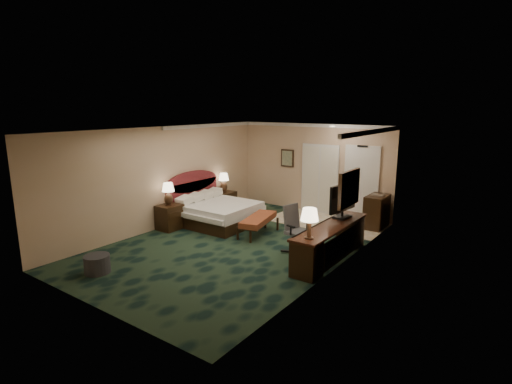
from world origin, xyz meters
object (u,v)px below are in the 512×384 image
Objects in this scene: nightstand_near at (170,217)px; ottoman at (97,264)px; lamp_near at (168,194)px; desk_chair at (299,231)px; minibar at (377,212)px; bed at (219,214)px; lamp_far at (224,183)px; bed_bench at (258,226)px; desk at (331,243)px; tv at (343,201)px; nightstand_far at (226,201)px.

nightstand_near reaches higher than ottoman.
desk_chair is (3.68, 0.40, -0.42)m from lamp_near.
lamp_near is 5.55m from minibar.
lamp_near is at bearing -123.51° from bed.
nightstand_near is 2.37m from lamp_far.
nightstand_near is 2.97m from ottoman.
bed_bench is 2.27m from desk.
ottoman is 5.30m from tv.
minibar reaches higher than bed.
minibar is at bearing 95.85° from tv.
bed_bench is 3.24m from minibar.
bed is 3.82× the size of ottoman.
bed is 3.22× the size of lamp_far.
desk_chair is 1.23× the size of minibar.
tv is (2.17, 0.18, 0.91)m from bed_bench.
tv is 1.18m from desk_chair.
nightstand_near is 0.74× the size of minibar.
lamp_far is at bearing 166.72° from desk_chair.
nightstand_near is 0.25× the size of desk.
ottoman is (-1.23, -3.77, -0.06)m from bed_bench.
bed is 1.75× the size of desk_chair.
nightstand_near is at bearing 109.07° from ottoman.
desk reaches higher than bed_bench.
lamp_far is 2.69m from bed_bench.
bed reaches higher than nightstand_far.
lamp_near is at bearing -173.28° from desk.
lamp_near is (0.02, -0.03, 0.63)m from nightstand_near.
nightstand_far is at bearing -168.02° from minibar.
minibar reaches higher than ottoman.
minibar is at bearing 11.98° from nightstand_far.
minibar is (0.73, 2.93, -0.10)m from desk_chair.
lamp_near reaches higher than desk_chair.
tv is 1.12× the size of minibar.
bed_bench is at bearing 71.93° from ottoman.
lamp_far reaches higher than desk_chair.
nightstand_near reaches higher than bed_bench.
desk is at bearing 6.32° from nightstand_near.
desk_chair reaches higher than desk.
desk reaches higher than nightstand_near.
bed is 1.91× the size of tv.
nightstand_far is 4.82m from desk.
lamp_far reaches higher than desk.
bed_bench is at bearing 23.80° from nightstand_near.
bed_bench is (1.43, -0.13, -0.06)m from bed.
bed is 3.03m from desk_chair.
ottoman is 0.56× the size of minibar.
desk_chair is at bearing -13.88° from bed.
bed is at bearing -55.76° from lamp_far.
bed is at bearing 55.05° from nightstand_near.
nightstand_near is 3.73m from desk_chair.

